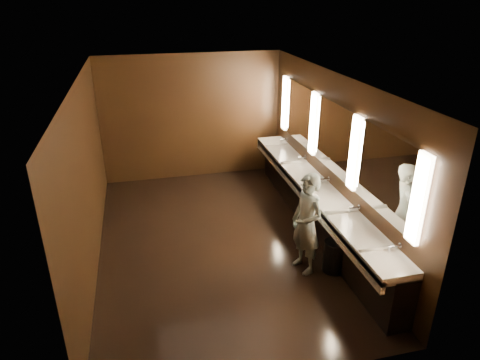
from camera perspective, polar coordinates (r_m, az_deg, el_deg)
The scene contains 10 objects.
floor at distance 7.53m, azimuth -2.86°, elevation -8.15°, with size 6.00×6.00×0.00m, color black.
ceiling at distance 6.49m, azimuth -3.38°, elevation 13.27°, with size 4.00×6.00×0.02m, color #2D2D2B.
wall_back at distance 9.70m, azimuth -6.43°, elevation 8.28°, with size 4.00×0.02×2.80m, color black.
wall_front at distance 4.34m, azimuth 4.48°, elevation -12.99°, with size 4.00×0.02×2.80m, color black.
wall_left at distance 6.85m, azimuth -19.75°, elevation 0.17°, with size 0.02×6.00×2.80m, color black.
wall_right at distance 7.48m, azimuth 12.14°, elevation 3.08°, with size 0.02×6.00×2.80m, color black.
sink_counter at distance 7.77m, azimuth 10.19°, elevation -3.28°, with size 0.55×5.40×1.01m.
mirror_band at distance 7.36m, azimuth 12.24°, elevation 5.61°, with size 0.06×5.03×1.15m.
person at distance 6.51m, azimuth 8.89°, elevation -5.81°, with size 0.58×0.38×1.60m, color #91CCD8.
trash_bin at distance 6.84m, azimuth 12.42°, elevation -9.88°, with size 0.33×0.33×0.51m, color black.
Camera 1 is at (-1.13, -6.28, 4.00)m, focal length 32.00 mm.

